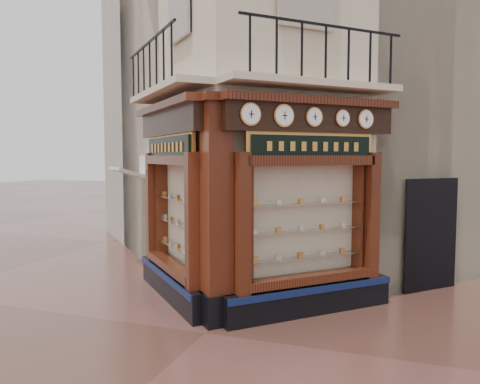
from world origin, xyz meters
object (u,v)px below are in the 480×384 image
at_px(clock_b, 284,116).
at_px(clock_c, 314,117).
at_px(signboard_left, 169,148).
at_px(signboard_right, 313,147).
at_px(clock_e, 366,119).
at_px(corner_pilaster, 217,213).
at_px(clock_a, 250,114).
at_px(clock_d, 342,118).
at_px(awning, 132,269).

relative_size(clock_b, clock_c, 1.14).
distance_m(signboard_left, signboard_right, 2.92).
bearing_deg(clock_b, clock_e, 0.00).
xyz_separation_m(corner_pilaster, clock_c, (1.50, 0.90, 1.67)).
relative_size(clock_b, signboard_right, 0.20).
relative_size(clock_a, clock_e, 1.07).
bearing_deg(clock_e, clock_d, -180.00).
xyz_separation_m(clock_c, clock_e, (0.82, 0.82, 0.00)).
distance_m(clock_a, clock_b, 0.64).
distance_m(corner_pilaster, clock_a, 1.78).
relative_size(clock_c, clock_e, 0.97).
bearing_deg(clock_e, clock_c, -180.00).
relative_size(clock_a, signboard_right, 0.20).
xyz_separation_m(clock_e, awning, (-5.92, 1.18, -3.62)).
distance_m(clock_e, signboard_right, 1.22).
height_order(clock_e, signboard_left, clock_e).
height_order(clock_c, awning, clock_c).
bearing_deg(clock_e, awning, 123.73).
height_order(corner_pilaster, awning, corner_pilaster).
relative_size(clock_d, signboard_left, 0.15).
relative_size(clock_b, signboard_left, 0.19).
height_order(clock_a, awning, clock_a).
relative_size(clock_a, signboard_left, 0.18).
bearing_deg(awning, signboard_left, -176.31).
relative_size(clock_b, clock_d, 1.26).
relative_size(clock_a, clock_c, 1.11).
distance_m(clock_a, signboard_left, 2.36).
xyz_separation_m(clock_a, signboard_right, (0.85, 1.01, -0.52)).
height_order(clock_b, signboard_left, clock_b).
distance_m(corner_pilaster, clock_d, 2.89).
relative_size(clock_a, awning, 0.27).
bearing_deg(awning, clock_a, -169.42).
bearing_deg(clock_c, signboard_right, 64.81).
distance_m(clock_d, signboard_left, 3.46).
height_order(clock_a, clock_d, clock_a).
xyz_separation_m(clock_d, clock_e, (0.38, 0.38, 0.00)).
xyz_separation_m(clock_c, signboard_right, (-0.04, 0.11, -0.52)).
height_order(clock_a, signboard_left, clock_a).
distance_m(clock_c, clock_e, 1.16).
bearing_deg(clock_e, clock_b, -180.00).
relative_size(awning, signboard_left, 0.66).
relative_size(clock_c, awning, 0.25).
xyz_separation_m(awning, signboard_left, (2.14, -1.88, 3.10)).
relative_size(clock_b, awning, 0.28).
height_order(corner_pilaster, clock_a, corner_pilaster).
height_order(corner_pilaster, clock_e, corner_pilaster).
xyz_separation_m(clock_d, signboard_left, (-3.40, -0.32, -0.52)).
distance_m(clock_a, clock_e, 2.42).
bearing_deg(corner_pilaster, signboard_left, 100.25).
distance_m(clock_c, clock_d, 0.62).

